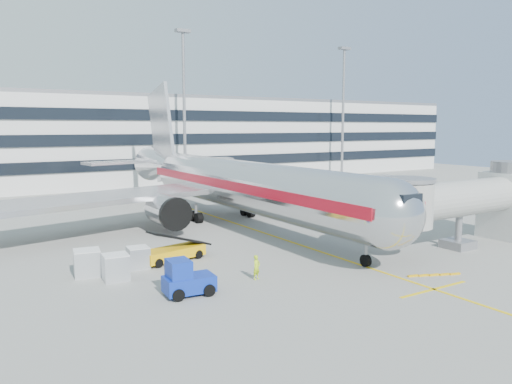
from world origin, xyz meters
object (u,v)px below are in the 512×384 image
cargo_container_left (87,263)px  ramp_worker (257,267)px  cargo_container_right (116,267)px  main_jet (233,183)px  baggage_tug (186,279)px  belt_loader (173,252)px  cargo_container_front (138,257)px

cargo_container_left → ramp_worker: size_ratio=1.18×
cargo_container_left → cargo_container_right: cargo_container_left is taller
main_jet → baggage_tug: 23.23m
belt_loader → cargo_container_front: (-2.84, -0.47, 0.07)m
baggage_tug → cargo_container_front: 7.22m
cargo_container_front → main_jet: bearing=38.8°
main_jet → belt_loader: bearing=-136.0°
baggage_tug → ramp_worker: bearing=4.7°
main_jet → cargo_container_front: size_ratio=32.60×
belt_loader → cargo_container_right: (-5.00, -2.39, 0.16)m
belt_loader → cargo_container_front: bearing=-170.5°
cargo_container_right → cargo_container_front: size_ratio=1.13×
cargo_container_right → cargo_container_front: cargo_container_right is taller
ramp_worker → cargo_container_left: bearing=123.3°
belt_loader → ramp_worker: bearing=-67.7°
cargo_container_left → cargo_container_right: 2.39m
cargo_container_left → baggage_tug: bearing=-60.6°
cargo_container_left → cargo_container_front: size_ratio=1.24×
baggage_tug → cargo_container_front: (-0.52, 7.19, -0.20)m
ramp_worker → cargo_container_front: bearing=109.9°
belt_loader → ramp_worker: size_ratio=3.25×
belt_loader → main_jet: bearing=44.0°
baggage_tug → ramp_worker: 5.30m
belt_loader → cargo_container_left: (-6.39, -0.45, 0.20)m
main_jet → ramp_worker: 20.22m
baggage_tug → cargo_container_right: (-2.69, 5.28, -0.11)m
cargo_container_right → baggage_tug: bearing=-63.1°
belt_loader → baggage_tug: belt_loader is taller
cargo_container_right → ramp_worker: cargo_container_right is taller
cargo_container_left → cargo_container_front: cargo_container_left is taller
baggage_tug → belt_loader: bearing=73.2°
cargo_container_right → ramp_worker: 9.32m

